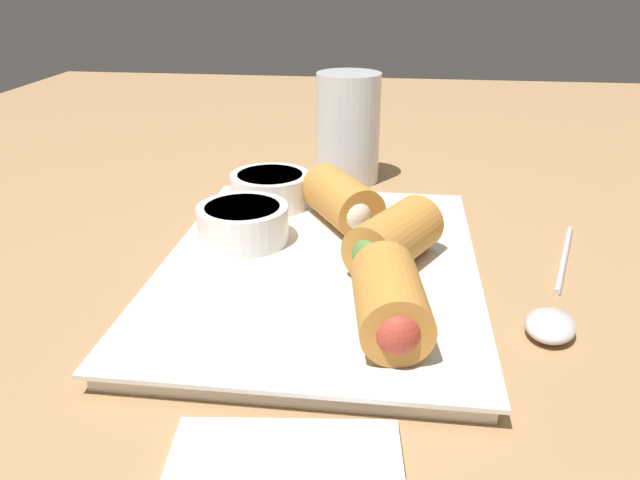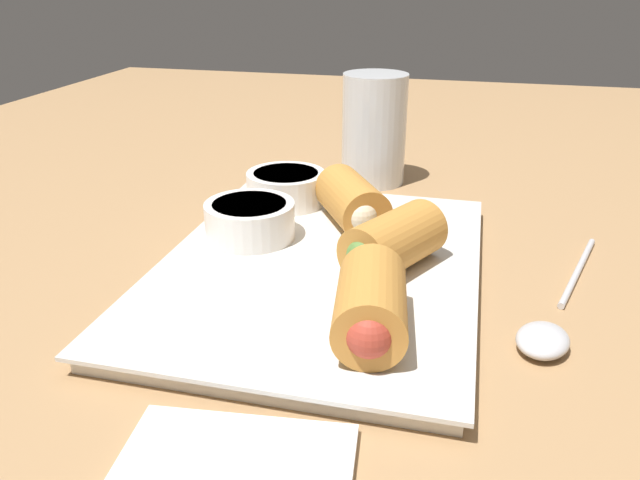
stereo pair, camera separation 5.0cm
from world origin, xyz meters
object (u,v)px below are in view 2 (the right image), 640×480
(serving_plate, at_px, (320,269))
(drinking_glass, at_px, (374,129))
(dipping_bowl_near, at_px, (250,219))
(spoon, at_px, (549,328))
(dipping_bowl_far, at_px, (286,186))

(serving_plate, height_order, drinking_glass, drinking_glass)
(dipping_bowl_near, bearing_deg, serving_plate, -113.99)
(serving_plate, bearing_deg, spoon, -105.05)
(dipping_bowl_near, relative_size, spoon, 0.36)
(serving_plate, relative_size, drinking_glass, 2.73)
(dipping_bowl_near, bearing_deg, spoon, -107.73)
(serving_plate, bearing_deg, dipping_bowl_far, 28.16)
(serving_plate, xyz_separation_m, drinking_glass, (0.24, -0.00, 0.05))
(serving_plate, relative_size, dipping_bowl_far, 4.35)
(serving_plate, relative_size, dipping_bowl_near, 4.35)
(dipping_bowl_far, xyz_separation_m, drinking_glass, (0.13, -0.06, 0.03))
(dipping_bowl_far, bearing_deg, spoon, -125.07)
(dipping_bowl_near, distance_m, dipping_bowl_far, 0.08)
(spoon, height_order, drinking_glass, drinking_glass)
(dipping_bowl_near, relative_size, drinking_glass, 0.63)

